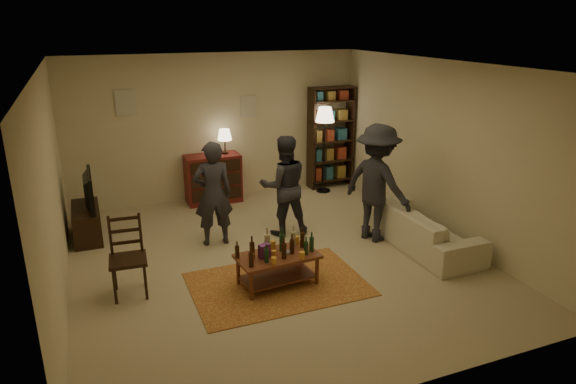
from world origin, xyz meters
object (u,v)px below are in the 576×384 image
dining_chair (127,253)px  person_by_sofa (377,183)px  dresser (214,177)px  sofa (421,227)px  person_right (284,186)px  tv_stand (86,215)px  coffee_table (277,257)px  floor_lamp (325,121)px  bookshelf (331,136)px  person_left (213,194)px

dining_chair → person_by_sofa: person_by_sofa is taller
dresser → sofa: (2.39, -3.11, -0.17)m
person_right → tv_stand: bearing=-10.8°
coffee_table → dining_chair: (-1.78, 0.51, 0.15)m
tv_stand → floor_lamp: floor_lamp is taller
dresser → bookshelf: bearing=1.6°
person_left → dining_chair: bearing=41.5°
coffee_table → person_by_sofa: (1.93, 0.82, 0.52)m
dining_chair → person_right: person_right is taller
tv_stand → person_by_sofa: 4.51m
sofa → person_left: person_left is taller
coffee_table → sofa: size_ratio=0.51×
person_right → bookshelf: bearing=-124.6°
tv_stand → bookshelf: 4.84m
person_left → person_by_sofa: person_by_sofa is taller
person_right → dresser: bearing=-63.0°
sofa → person_left: (-2.85, 1.25, 0.49)m
dresser → person_left: 1.95m
bookshelf → sofa: 3.26m
tv_stand → dresser: (2.25, 0.91, 0.09)m
coffee_table → sofa: coffee_table is taller
dresser → floor_lamp: floor_lamp is taller
dresser → person_left: person_left is taller
tv_stand → person_right: size_ratio=0.66×
floor_lamp → person_by_sofa: 2.46m
person_left → bookshelf: bearing=-142.8°
coffee_table → person_right: person_right is taller
floor_lamp → sofa: floor_lamp is taller
person_left → person_by_sofa: (2.35, -0.75, 0.11)m
coffee_table → tv_stand: tv_stand is taller
bookshelf → person_left: size_ratio=1.26×
floor_lamp → sofa: (0.23, -2.90, -1.12)m
dining_chair → dresser: (1.81, 2.92, -0.06)m
tv_stand → dresser: dresser is taller
dining_chair → tv_stand: bearing=106.7°
bookshelf → person_by_sofa: (-0.55, -2.68, -0.13)m
sofa → bookshelf: bearing=-0.8°
bookshelf → person_right: 2.65m
dresser → person_right: 2.03m
coffee_table → tv_stand: size_ratio=1.01×
person_right → person_by_sofa: bearing=157.2°
dining_chair → bookshelf: bookshelf is taller
coffee_table → sofa: 2.45m
dresser → floor_lamp: (2.16, -0.22, 0.95)m
dining_chair → tv_stand: 2.06m
bookshelf → person_left: (-2.90, -1.93, -0.24)m
person_left → person_right: bearing=-177.7°
coffee_table → dining_chair: dining_chair is taller
bookshelf → sofa: size_ratio=0.97×
sofa → person_left: size_ratio=1.30×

